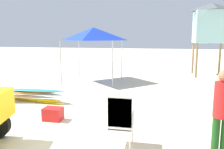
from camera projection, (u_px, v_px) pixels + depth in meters
The scene contains 7 objects.
ground at pixel (72, 149), 4.83m from camera, with size 80.00×80.00×0.00m, color beige.
stacked_plastic_chairs at pixel (121, 116), 4.76m from camera, with size 0.48×0.48×1.20m.
surfboard_pile at pixel (32, 95), 8.24m from camera, with size 2.65×0.89×0.48m.
lifeguard_near_left at pixel (222, 109), 4.28m from camera, with size 0.32×0.32×1.72m.
popup_canopy at pixel (93, 34), 11.73m from camera, with size 2.56×2.56×2.76m.
lifeguard_tower at pixel (211, 23), 13.25m from camera, with size 1.98×1.98×4.18m.
cooler_box at pixel (53, 114), 6.46m from camera, with size 0.51×0.37×0.36m, color red.
Camera 1 is at (1.75, -4.24, 2.31)m, focal length 37.26 mm.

